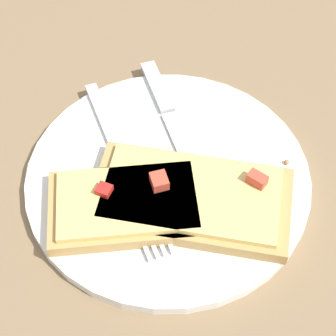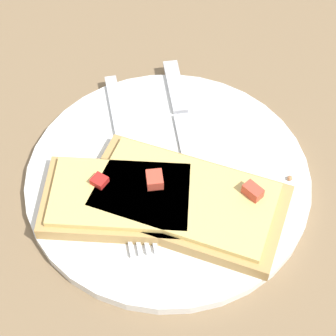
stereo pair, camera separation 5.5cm
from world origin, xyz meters
name	(u,v)px [view 1 (the left image)]	position (x,y,z in m)	size (l,w,h in m)	color
ground_plane	(168,181)	(0.00, 0.00, 0.00)	(4.00, 4.00, 0.00)	#7F6647
plate	(168,178)	(0.00, 0.00, 0.01)	(0.28, 0.28, 0.01)	white
fork	(126,172)	(0.03, -0.03, 0.01)	(0.09, 0.22, 0.01)	silver
knife	(171,117)	(-0.05, -0.05, 0.01)	(0.09, 0.20, 0.01)	silver
pizza_slice_main	(192,198)	(0.01, 0.04, 0.02)	(0.19, 0.20, 0.03)	tan
pizza_slice_corner	(127,205)	(0.06, 0.01, 0.02)	(0.17, 0.15, 0.03)	tan
crumb_scatter	(141,193)	(0.04, 0.00, 0.02)	(0.19, 0.10, 0.01)	tan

